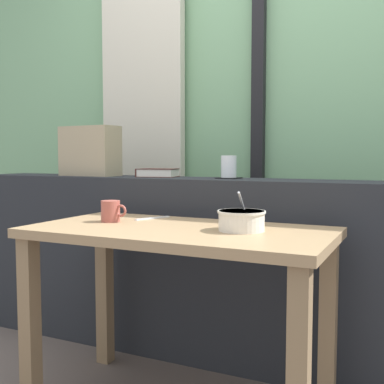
% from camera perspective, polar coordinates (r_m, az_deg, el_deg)
% --- Properties ---
extents(outdoor_backdrop, '(4.80, 0.08, 2.80)m').
position_cam_1_polar(outdoor_backdrop, '(2.85, 9.27, 13.14)').
color(outdoor_backdrop, '#7AAD7F').
rests_on(outdoor_backdrop, ground).
extents(curtain_left_panel, '(0.56, 0.06, 2.50)m').
position_cam_1_polar(curtain_left_panel, '(3.06, -5.88, 9.73)').
color(curtain_left_panel, beige).
rests_on(curtain_left_panel, ground).
extents(window_divider_post, '(0.07, 0.05, 2.60)m').
position_cam_1_polar(window_divider_post, '(2.78, 7.90, 11.29)').
color(window_divider_post, black).
rests_on(window_divider_post, ground).
extents(dark_console_ledge, '(2.80, 0.29, 0.86)m').
position_cam_1_polar(dark_console_ledge, '(2.27, 4.31, -9.30)').
color(dark_console_ledge, '#23262B').
rests_on(dark_console_ledge, ground).
extents(breakfast_table, '(1.11, 0.57, 0.70)m').
position_cam_1_polar(breakfast_table, '(1.79, -1.65, -8.14)').
color(breakfast_table, '#826849').
rests_on(breakfast_table, ground).
extents(coaster_square, '(0.10, 0.10, 0.00)m').
position_cam_1_polar(coaster_square, '(2.24, 4.39, 1.67)').
color(coaster_square, black).
rests_on(coaster_square, dark_console_ledge).
extents(juice_glass, '(0.07, 0.07, 0.10)m').
position_cam_1_polar(juice_glass, '(2.23, 4.40, 2.89)').
color(juice_glass, white).
rests_on(juice_glass, coaster_square).
extents(closed_book, '(0.21, 0.17, 0.04)m').
position_cam_1_polar(closed_book, '(2.41, -4.12, 2.30)').
color(closed_book, '#47231E').
rests_on(closed_book, dark_console_ledge).
extents(throw_pillow, '(0.33, 0.16, 0.26)m').
position_cam_1_polar(throw_pillow, '(2.59, -12.05, 4.78)').
color(throw_pillow, tan).
rests_on(throw_pillow, dark_console_ledge).
extents(soup_bowl, '(0.17, 0.18, 0.14)m').
position_cam_1_polar(soup_bowl, '(1.70, 5.91, -3.41)').
color(soup_bowl, silver).
rests_on(soup_bowl, breakfast_table).
extents(fork_utensil, '(0.08, 0.16, 0.01)m').
position_cam_1_polar(fork_utensil, '(2.02, -4.74, -3.12)').
color(fork_utensil, silver).
rests_on(fork_utensil, breakfast_table).
extents(ceramic_mug, '(0.11, 0.08, 0.08)m').
position_cam_1_polar(ceramic_mug, '(1.95, -9.61, -2.26)').
color(ceramic_mug, '#9E4C42').
rests_on(ceramic_mug, breakfast_table).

